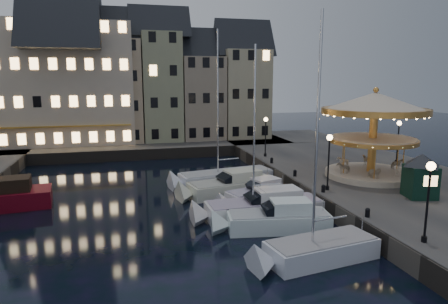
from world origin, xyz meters
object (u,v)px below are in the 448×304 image
object	(u,v)px
motorboat_d	(255,197)
bollard_c	(295,173)
ticket_kiosk	(421,168)
streetlamp_b	(329,154)
streetlamp_c	(266,131)
bollard_a	(368,212)
bollard_d	(272,160)
bollard_b	(323,188)
streetlamp_d	(398,136)
streetlamp_a	(429,190)
carousel	(374,118)
motorboat_b	(272,221)
motorboat_f	(221,178)
motorboat_a	(312,252)
motorboat_e	(229,187)
motorboat_c	(259,208)

from	to	relation	value
motorboat_d	bollard_c	bearing A→B (deg)	31.42
ticket_kiosk	streetlamp_b	bearing A→B (deg)	148.07
streetlamp_c	bollard_c	bearing A→B (deg)	-93.81
bollard_a	bollard_d	world-z (taller)	same
bollard_a	bollard_d	size ratio (longest dim) A/B	1.00
bollard_b	streetlamp_c	bearing A→B (deg)	87.55
streetlamp_d	bollard_a	bearing A→B (deg)	-132.47
streetlamp_a	bollard_d	bearing A→B (deg)	91.72
bollard_d	carousel	distance (m)	10.56
motorboat_b	streetlamp_c	bearing A→B (deg)	71.38
streetlamp_b	streetlamp_d	size ratio (longest dim) A/B	1.00
streetlamp_b	bollard_c	world-z (taller)	streetlamp_b
streetlamp_d	bollard_a	distance (m)	17.79
bollard_c	motorboat_f	size ratio (longest dim) A/B	0.04
motorboat_a	motorboat_e	xyz separation A→B (m)	(-1.09, 13.05, 0.11)
motorboat_c	motorboat_d	xyz separation A→B (m)	(0.60, 2.70, -0.05)
motorboat_c	carousel	xyz separation A→B (m)	(11.27, 3.75, 5.57)
streetlamp_a	bollard_d	world-z (taller)	streetlamp_a
bollard_c	motorboat_e	world-z (taller)	motorboat_e
bollard_b	streetlamp_b	bearing A→B (deg)	39.81
bollard_a	streetlamp_b	bearing A→B (deg)	84.29
bollard_d	ticket_kiosk	xyz separation A→B (m)	(5.89, -13.30, 1.78)
streetlamp_b	motorboat_c	xyz separation A→B (m)	(-5.73, -0.97, -3.34)
carousel	ticket_kiosk	distance (m)	6.73
motorboat_e	motorboat_f	world-z (taller)	motorboat_f
motorboat_a	motorboat_e	world-z (taller)	motorboat_a
streetlamp_d	bollard_c	world-z (taller)	streetlamp_d
streetlamp_c	bollard_b	distance (m)	14.22
carousel	ticket_kiosk	size ratio (longest dim) A/B	2.46
streetlamp_b	carousel	xyz separation A→B (m)	(5.55, 2.78, 2.23)
bollard_d	bollard_c	bearing A→B (deg)	-90.00
streetlamp_b	streetlamp_d	xyz separation A→B (m)	(11.30, 7.00, 0.00)
ticket_kiosk	motorboat_f	bearing A→B (deg)	134.76
motorboat_b	motorboat_d	bearing A→B (deg)	83.42
bollard_a	motorboat_f	world-z (taller)	motorboat_f
streetlamp_a	motorboat_c	size ratio (longest dim) A/B	0.34
streetlamp_b	motorboat_e	xyz separation A→B (m)	(-6.35, 4.86, -3.37)
streetlamp_a	streetlamp_b	world-z (taller)	same
streetlamp_d	bollard_b	world-z (taller)	streetlamp_d
motorboat_b	motorboat_d	xyz separation A→B (m)	(0.60, 5.25, -0.01)
streetlamp_b	bollard_d	xyz separation A→B (m)	(-0.60, 10.00, -2.41)
streetlamp_c	bollard_d	distance (m)	4.29
bollard_a	motorboat_b	bearing A→B (deg)	154.16
motorboat_c	motorboat_d	world-z (taller)	motorboat_c
bollard_a	motorboat_d	distance (m)	9.01
streetlamp_c	bollard_a	xyz separation A→B (m)	(-0.60, -19.50, -2.41)
motorboat_e	streetlamp_c	bearing A→B (deg)	53.68
motorboat_a	bollard_a	bearing A→B (deg)	25.19
streetlamp_d	motorboat_f	size ratio (longest dim) A/B	0.32
motorboat_e	motorboat_f	bearing A→B (deg)	87.15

